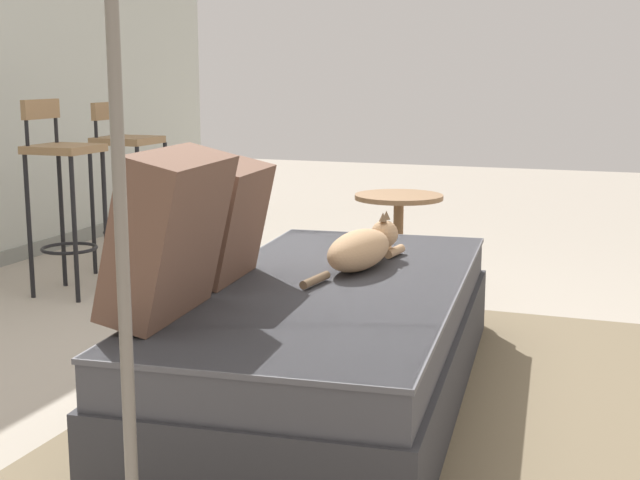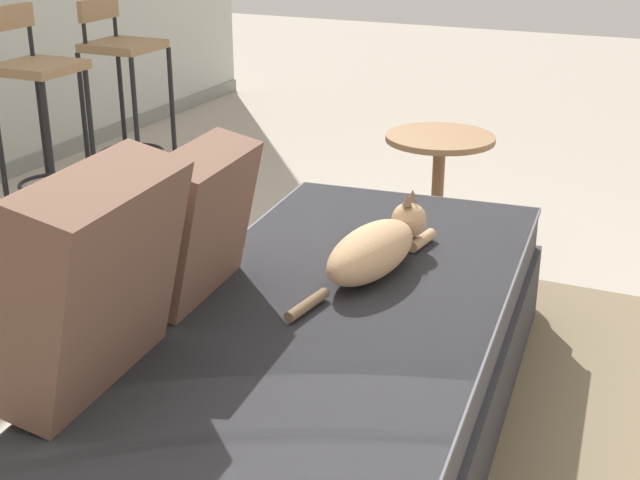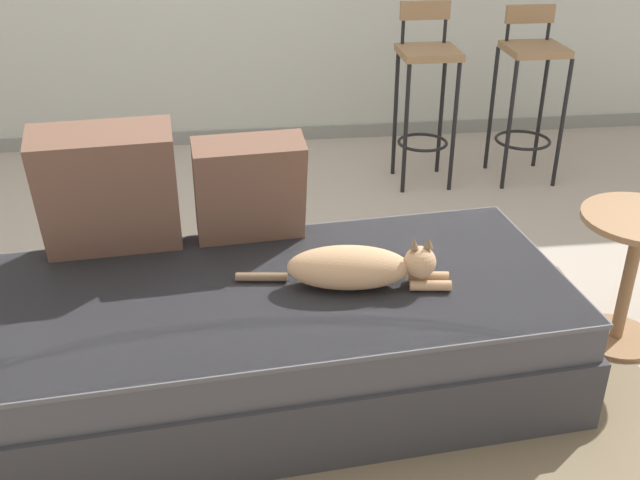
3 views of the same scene
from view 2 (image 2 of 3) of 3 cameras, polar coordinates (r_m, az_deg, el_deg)
The scene contains 9 objects.
ground_plane at distance 2.80m, azimuth -6.99°, elevation -10.50°, with size 16.00×16.00×0.00m, color #A89E8E.
area_rug at distance 2.55m, azimuth 6.98°, elevation -13.92°, with size 2.72×2.03×0.01m, color #75664C.
couch at distance 2.52m, azimuth 0.65°, elevation -8.44°, with size 2.10×1.11×0.42m.
throw_pillow_corner at distance 2.02m, azimuth -14.40°, elevation -2.49°, with size 0.51×0.32×0.51m.
throw_pillow_middle at distance 2.43m, azimuth -7.85°, elevation 1.16°, with size 0.42×0.27×0.43m.
cat at distance 2.61m, azimuth 3.63°, elevation -0.51°, with size 0.74×0.22×0.19m.
bar_stool_near_window at distance 4.09m, azimuth -17.53°, elevation 8.38°, with size 0.32×0.32×1.02m.
bar_stool_by_doorway at distance 4.55m, azimuth -12.45°, elevation 9.84°, with size 0.33×0.33×0.98m.
side_table at distance 3.68m, azimuth 7.56°, elevation 3.73°, with size 0.44×0.44×0.56m.
Camera 2 is at (-2.00, -1.28, 1.48)m, focal length 50.00 mm.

